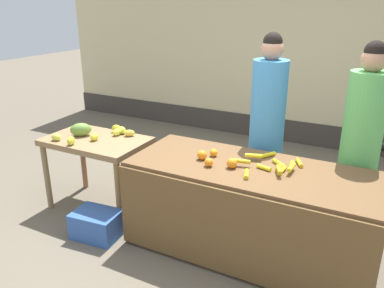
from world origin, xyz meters
name	(u,v)px	position (x,y,z in m)	size (l,w,h in m)	color
ground_plane	(210,238)	(0.00, 0.00, 0.00)	(24.00, 24.00, 0.00)	#665B4C
market_wall_back	(301,35)	(0.00, 3.17, 1.67)	(8.66, 0.23, 3.40)	beige
fruit_stall_counter	(249,210)	(0.38, -0.01, 0.41)	(2.13, 0.88, 0.82)	brown
side_table_wooden	(97,148)	(-1.33, 0.00, 0.69)	(1.06, 0.66, 0.80)	olive
banana_bunch_pile	(273,165)	(0.54, 0.08, 0.85)	(0.54, 0.64, 0.07)	gold
orange_pile	(217,159)	(0.09, -0.06, 0.86)	(0.39, 0.30, 0.09)	orange
mango_papaya_pile	(90,131)	(-1.43, 0.03, 0.85)	(0.71, 0.62, 0.14)	#D1E03E
vendor_woman_blue_shirt	(267,129)	(0.29, 0.68, 0.95)	(0.34, 0.34, 1.89)	#33333D
vendor_woman_green_shirt	(360,146)	(1.16, 0.63, 0.94)	(0.34, 0.34, 1.85)	#33333D
produce_crate	(97,224)	(-0.98, -0.48, 0.13)	(0.44, 0.32, 0.26)	#3359A5
produce_sack	(192,175)	(-0.55, 0.69, 0.27)	(0.36, 0.30, 0.53)	tan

